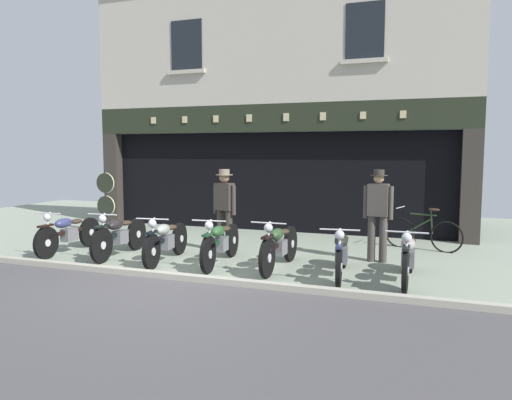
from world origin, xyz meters
name	(u,v)px	position (x,y,z in m)	size (l,w,h in m)	color
ground	(136,299)	(0.00, -0.98, -0.04)	(22.09, 22.00, 0.18)	gray
shop_facade	(289,162)	(0.00, 6.99, 1.78)	(10.39, 4.42, 6.69)	black
motorcycle_far_left	(68,232)	(-3.09, 1.21, 0.42)	(0.62, 1.98, 0.92)	black
motorcycle_left	(120,235)	(-1.88, 1.28, 0.44)	(0.62, 1.98, 0.94)	black
motorcycle_center_left	(166,240)	(-0.75, 1.17, 0.43)	(0.62, 1.98, 0.92)	black
motorcycle_center	(221,242)	(0.33, 1.30, 0.43)	(0.62, 2.06, 0.92)	black
motorcycle_center_right	(279,245)	(1.46, 1.34, 0.43)	(0.62, 2.01, 0.93)	black
motorcycle_right	(342,252)	(2.60, 1.18, 0.42)	(0.62, 1.98, 0.91)	black
motorcycle_far_right	(408,256)	(3.68, 1.20, 0.43)	(0.62, 2.08, 0.93)	black
salesman_left	(225,206)	(-0.07, 2.40, 0.97)	(0.55, 0.36, 1.73)	#38332D
shopkeeper_center	(378,211)	(3.05, 2.53, 0.98)	(0.56, 0.33, 1.76)	#47423D
tyre_sign_pole	(106,195)	(-3.89, 3.54, 0.98)	(0.53, 0.06, 1.71)	#232328
advert_board_near	(343,166)	(1.86, 5.40, 1.74)	(0.80, 0.03, 0.97)	silver
advert_board_far	(393,169)	(3.08, 5.40, 1.68)	(0.78, 0.03, 1.08)	silver
leaning_bicycle	(423,233)	(3.84, 4.03, 0.36)	(1.62, 0.64, 0.93)	black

